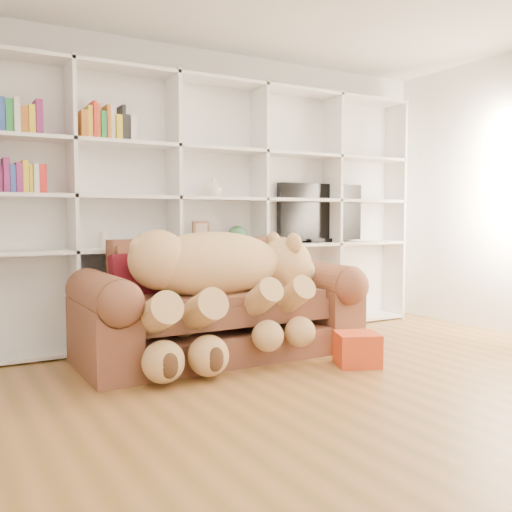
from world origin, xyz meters
TOP-DOWN VIEW (x-y plane):
  - floor at (0.00, 0.00)m, footprint 5.00×5.00m
  - wall_back at (0.00, 2.50)m, footprint 5.00×0.02m
  - bookshelf at (-0.24, 2.36)m, footprint 4.43×0.35m
  - sofa at (-0.31, 1.67)m, footprint 2.25×0.97m
  - teddy_bear at (-0.40, 1.48)m, footprint 1.74×0.94m
  - throw_pillow at (-0.97, 1.82)m, footprint 0.37×0.22m
  - gift_box at (0.46, 0.85)m, footprint 0.40×0.39m
  - tv at (1.21, 2.35)m, footprint 1.03×0.18m
  - picture_frame at (-0.18, 2.30)m, footprint 0.18×0.05m
  - green_vase at (0.20, 2.30)m, footprint 0.18×0.18m
  - figurine_tall at (-1.06, 2.30)m, footprint 0.08×0.08m
  - figurine_short at (-0.74, 2.30)m, footprint 0.09×0.09m
  - snow_globe at (-0.62, 2.30)m, footprint 0.10×0.10m
  - shelf_vase at (-0.05, 2.30)m, footprint 0.19×0.19m

SIDE VIEW (x-z plane):
  - floor at x=0.00m, z-range 0.00..0.00m
  - gift_box at x=0.46m, z-range 0.00..0.25m
  - sofa at x=-0.31m, z-range -0.12..0.83m
  - throw_pillow at x=-0.97m, z-range 0.47..0.85m
  - teddy_bear at x=-0.40m, z-range 0.16..1.17m
  - snow_globe at x=-0.62m, z-range 0.87..0.97m
  - figurine_short at x=-0.74m, z-range 0.86..0.99m
  - figurine_tall at x=-1.06m, z-range 0.86..1.01m
  - green_vase at x=0.20m, z-range 0.86..1.05m
  - picture_frame at x=-0.18m, z-range 0.88..1.09m
  - tv at x=1.21m, z-range 0.86..1.47m
  - bookshelf at x=-0.24m, z-range 0.11..2.51m
  - wall_back at x=0.00m, z-range 0.00..2.70m
  - shelf_vase at x=-0.05m, z-range 1.31..1.49m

